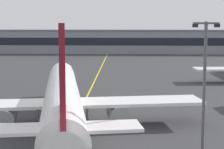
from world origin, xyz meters
TOP-DOWN VIEW (x-y plane):
  - taxiway_centreline at (0.00, 30.00)m, footprint 2.73×179.99m
  - airliner_foreground at (-0.80, 14.56)m, footprint 32.35×41.36m
  - apron_lamp_post at (12.94, 5.37)m, footprint 2.24×0.90m
  - safety_cone_by_nose_gear at (-0.07, 30.81)m, footprint 0.44×0.44m
  - terminal_building at (7.86, 124.21)m, footprint 167.80×12.40m

SIDE VIEW (x-z plane):
  - taxiway_centreline at x=0.00m, z-range 0.00..0.01m
  - safety_cone_by_nose_gear at x=-0.07m, z-range -0.02..0.53m
  - airliner_foreground at x=-0.80m, z-range -2.46..9.19m
  - terminal_building at x=7.86m, z-range 0.01..8.89m
  - apron_lamp_post at x=12.94m, z-range 0.30..12.06m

